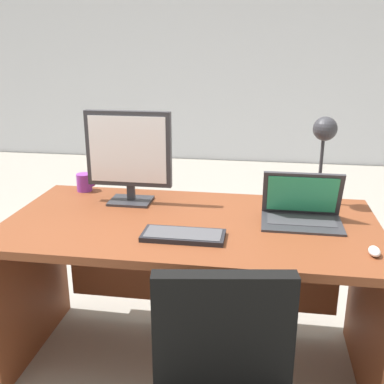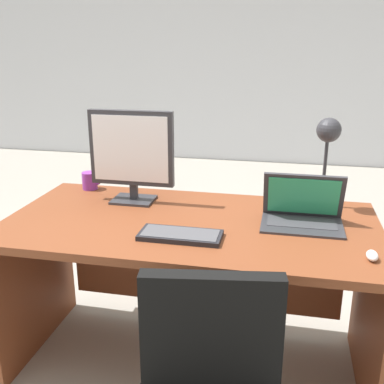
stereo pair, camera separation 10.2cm
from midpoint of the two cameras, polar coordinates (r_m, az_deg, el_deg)
name	(u,v)px [view 2 (the right image)]	position (r m, az deg, el deg)	size (l,w,h in m)	color
ground	(230,239)	(3.65, 5.57, -5.83)	(12.00, 12.00, 0.00)	gray
back_wall	(260,49)	(5.92, 9.03, 17.16)	(10.00, 0.10, 2.80)	silver
desk	(192,260)	(2.13, 1.44, -8.54)	(1.62, 0.82, 0.74)	brown
monitor	(132,152)	(2.19, -6.22, 4.97)	(0.41, 0.16, 0.44)	#2D2D33
laptop	(303,208)	(2.02, 15.03, -1.98)	(0.34, 0.24, 0.22)	#2D2D33
keyboard	(181,235)	(1.83, 0.28, -5.42)	(0.33, 0.14, 0.02)	black
mouse	(372,256)	(1.79, 23.08, -7.32)	(0.04, 0.07, 0.03)	silver
desk_lamp	(328,143)	(2.17, 17.84, 5.88)	(0.12, 0.14, 0.42)	#2D2D33
coffee_mug	(90,181)	(2.46, -11.44, 1.39)	(0.10, 0.08, 0.09)	purple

